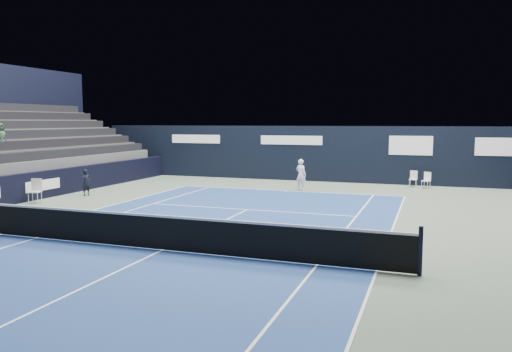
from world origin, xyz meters
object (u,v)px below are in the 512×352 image
at_px(folding_chair_back_b, 427,179).
at_px(line_judge_chair, 36,189).
at_px(tennis_net, 162,231).
at_px(folding_chair_back_a, 414,176).
at_px(tennis_player, 301,175).

bearing_deg(folding_chair_back_b, line_judge_chair, -122.64).
bearing_deg(line_judge_chair, tennis_net, -47.66).
height_order(folding_chair_back_a, tennis_player, tennis_player).
height_order(line_judge_chair, tennis_net, tennis_net).
bearing_deg(folding_chair_back_b, tennis_player, -130.35).
height_order(folding_chair_back_a, line_judge_chair, line_judge_chair).
xyz_separation_m(line_judge_chair, tennis_net, (8.86, -5.06, -0.06)).
height_order(folding_chair_back_b, tennis_player, tennis_player).
height_order(folding_chair_back_a, tennis_net, tennis_net).
relative_size(folding_chair_back_b, tennis_net, 0.06).
distance_m(folding_chair_back_b, tennis_net, 16.46).
height_order(folding_chair_back_a, folding_chair_back_b, folding_chair_back_a).
distance_m(folding_chair_back_b, tennis_player, 6.45).
bearing_deg(folding_chair_back_a, line_judge_chair, -136.08).
height_order(tennis_net, tennis_player, tennis_player).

